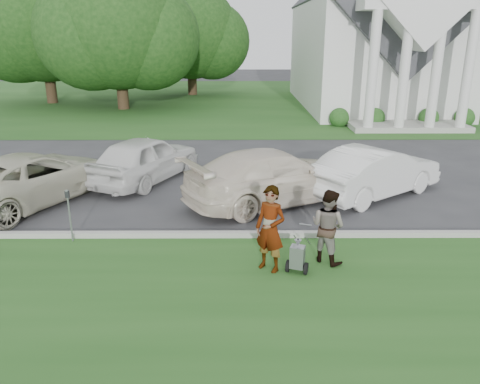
{
  "coord_description": "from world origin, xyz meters",
  "views": [
    {
      "loc": [
        -0.16,
        -10.28,
        4.88
      ],
      "look_at": [
        -0.11,
        0.0,
        1.4
      ],
      "focal_mm": 35.0,
      "sensor_mm": 36.0,
      "label": 1
    }
  ],
  "objects_px": {
    "car_a": "(34,177)",
    "car_c": "(274,176)",
    "parking_meter_near": "(69,210)",
    "tree_far": "(42,22)",
    "person_left": "(270,230)",
    "car_d": "(375,172)",
    "car_b": "(145,158)",
    "tree_left": "(117,30)",
    "person_right": "(328,227)",
    "tree_back": "(191,36)",
    "church": "(374,17)",
    "striping_cart": "(297,257)"
  },
  "relations": [
    {
      "from": "tree_far",
      "to": "parking_meter_near",
      "type": "height_order",
      "value": "tree_far"
    },
    {
      "from": "tree_left",
      "to": "car_b",
      "type": "distance_m",
      "value": 17.76
    },
    {
      "from": "church",
      "to": "parking_meter_near",
      "type": "relative_size",
      "value": 17.97
    },
    {
      "from": "church",
      "to": "parking_meter_near",
      "type": "bearing_deg",
      "value": -120.19
    },
    {
      "from": "person_right",
      "to": "car_a",
      "type": "distance_m",
      "value": 9.14
    },
    {
      "from": "tree_left",
      "to": "person_left",
      "type": "relative_size",
      "value": 5.61
    },
    {
      "from": "tree_far",
      "to": "person_left",
      "type": "bearing_deg",
      "value": -60.93
    },
    {
      "from": "striping_cart",
      "to": "car_b",
      "type": "bearing_deg",
      "value": 142.96
    },
    {
      "from": "striping_cart",
      "to": "car_b",
      "type": "xyz_separation_m",
      "value": [
        -4.47,
        6.7,
        0.44
      ]
    },
    {
      "from": "person_left",
      "to": "car_b",
      "type": "relative_size",
      "value": 0.4
    },
    {
      "from": "person_left",
      "to": "car_d",
      "type": "height_order",
      "value": "person_left"
    },
    {
      "from": "tree_far",
      "to": "person_left",
      "type": "xyz_separation_m",
      "value": [
        14.53,
        -26.15,
        -4.75
      ]
    },
    {
      "from": "church",
      "to": "person_left",
      "type": "bearing_deg",
      "value": -109.25
    },
    {
      "from": "tree_back",
      "to": "car_d",
      "type": "distance_m",
      "value": 27.71
    },
    {
      "from": "tree_far",
      "to": "car_d",
      "type": "relative_size",
      "value": 2.45
    },
    {
      "from": "car_b",
      "to": "parking_meter_near",
      "type": "bearing_deg",
      "value": 104.67
    },
    {
      "from": "church",
      "to": "tree_far",
      "type": "height_order",
      "value": "church"
    },
    {
      "from": "striping_cart",
      "to": "tree_left",
      "type": "bearing_deg",
      "value": 130.63
    },
    {
      "from": "tree_back",
      "to": "car_d",
      "type": "height_order",
      "value": "tree_back"
    },
    {
      "from": "parking_meter_near",
      "to": "car_c",
      "type": "bearing_deg",
      "value": 29.1
    },
    {
      "from": "church",
      "to": "car_c",
      "type": "height_order",
      "value": "church"
    },
    {
      "from": "tree_back",
      "to": "car_c",
      "type": "height_order",
      "value": "tree_back"
    },
    {
      "from": "car_a",
      "to": "car_c",
      "type": "bearing_deg",
      "value": -153.75
    },
    {
      "from": "car_d",
      "to": "person_right",
      "type": "bearing_deg",
      "value": 116.97
    },
    {
      "from": "person_left",
      "to": "person_right",
      "type": "relative_size",
      "value": 1.12
    },
    {
      "from": "car_c",
      "to": "car_b",
      "type": "bearing_deg",
      "value": 33.13
    },
    {
      "from": "car_d",
      "to": "car_a",
      "type": "bearing_deg",
      "value": 56.63
    },
    {
      "from": "car_d",
      "to": "parking_meter_near",
      "type": "bearing_deg",
      "value": 76.44
    },
    {
      "from": "striping_cart",
      "to": "person_right",
      "type": "relative_size",
      "value": 0.58
    },
    {
      "from": "person_right",
      "to": "parking_meter_near",
      "type": "distance_m",
      "value": 6.18
    },
    {
      "from": "church",
      "to": "tree_back",
      "type": "height_order",
      "value": "church"
    },
    {
      "from": "church",
      "to": "car_a",
      "type": "bearing_deg",
      "value": -127.81
    },
    {
      "from": "church",
      "to": "tree_far",
      "type": "xyz_separation_m",
      "value": [
        -23.01,
        1.87,
        -0.25
      ]
    },
    {
      "from": "striping_cart",
      "to": "church",
      "type": "bearing_deg",
      "value": 91.33
    },
    {
      "from": "car_a",
      "to": "car_b",
      "type": "distance_m",
      "value": 3.66
    },
    {
      "from": "person_right",
      "to": "car_b",
      "type": "relative_size",
      "value": 0.36
    },
    {
      "from": "car_a",
      "to": "car_b",
      "type": "height_order",
      "value": "car_b"
    },
    {
      "from": "tree_back",
      "to": "car_a",
      "type": "height_order",
      "value": "tree_back"
    },
    {
      "from": "parking_meter_near",
      "to": "car_d",
      "type": "relative_size",
      "value": 0.28
    },
    {
      "from": "person_left",
      "to": "car_b",
      "type": "bearing_deg",
      "value": 156.71
    },
    {
      "from": "parking_meter_near",
      "to": "church",
      "type": "bearing_deg",
      "value": 59.81
    },
    {
      "from": "church",
      "to": "car_d",
      "type": "height_order",
      "value": "church"
    },
    {
      "from": "striping_cart",
      "to": "car_d",
      "type": "xyz_separation_m",
      "value": [
        3.04,
        5.1,
        0.42
      ]
    },
    {
      "from": "tree_back",
      "to": "person_left",
      "type": "height_order",
      "value": "tree_back"
    },
    {
      "from": "church",
      "to": "car_a",
      "type": "distance_m",
      "value": 25.6
    },
    {
      "from": "parking_meter_near",
      "to": "car_b",
      "type": "distance_m",
      "value": 5.16
    },
    {
      "from": "car_b",
      "to": "tree_left",
      "type": "bearing_deg",
      "value": -49.69
    },
    {
      "from": "car_a",
      "to": "car_d",
      "type": "bearing_deg",
      "value": -150.24
    },
    {
      "from": "tree_back",
      "to": "car_d",
      "type": "relative_size",
      "value": 2.02
    },
    {
      "from": "striping_cart",
      "to": "car_d",
      "type": "distance_m",
      "value": 5.95
    }
  ]
}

